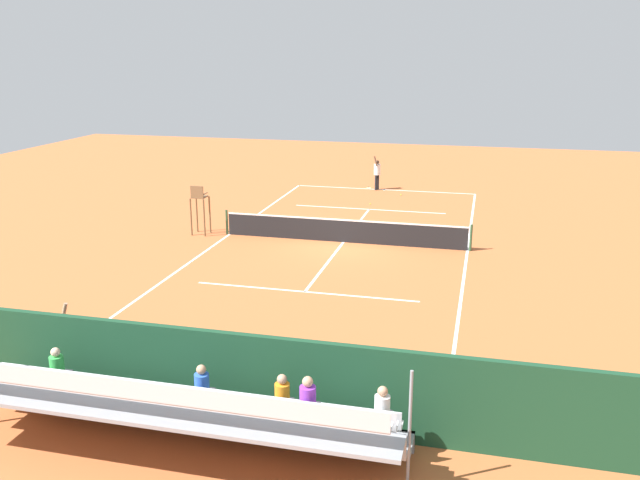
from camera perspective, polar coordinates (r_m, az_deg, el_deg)
The scene contains 13 objects.
ground_plane at distance 27.80m, azimuth 1.99°, elevation -0.18°, with size 60.00×60.00×0.00m, color #BC6033.
court_line_markings at distance 27.83m, azimuth 2.01°, elevation -0.16°, with size 10.10×22.20×0.01m.
tennis_net at distance 27.66m, azimuth 2.00°, elevation 0.81°, with size 10.30×0.10×1.07m.
backdrop_wall at distance 14.92m, azimuth -9.51°, elevation -11.03°, with size 18.00×0.16×2.00m, color #194228.
bleacher_stand at distance 13.90m, azimuth -11.26°, elevation -13.79°, with size 9.06×2.40×2.35m.
umpire_chair at distance 29.09m, azimuth -10.14°, elevation 2.98°, with size 0.67×0.67×2.14m.
courtside_bench at distance 14.87m, azimuth 4.09°, elevation -12.86°, with size 1.80×0.40×0.93m.
equipment_bag at distance 15.40m, azimuth -4.10°, elevation -13.39°, with size 0.90×0.36×0.36m, color #334C8C.
tennis_player at distance 38.11m, azimuth 4.84°, elevation 5.75°, with size 0.46×0.56×1.93m.
tennis_racket at distance 38.64m, azimuth 4.13°, elevation 4.40°, with size 0.36×0.58×0.03m.
tennis_ball_near at distance 34.62m, azimuth 4.26°, elevation 3.07°, with size 0.07×0.07×0.07m, color #CCDB33.
tennis_ball_far at distance 36.93m, azimuth 6.84°, elevation 3.81°, with size 0.07×0.07×0.07m, color #CCDB33.
line_judge at distance 17.22m, azimuth -20.93°, elevation -8.06°, with size 0.41×0.55×1.93m.
Camera 1 is at (-5.52, 26.13, 7.70)m, focal length 37.94 mm.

